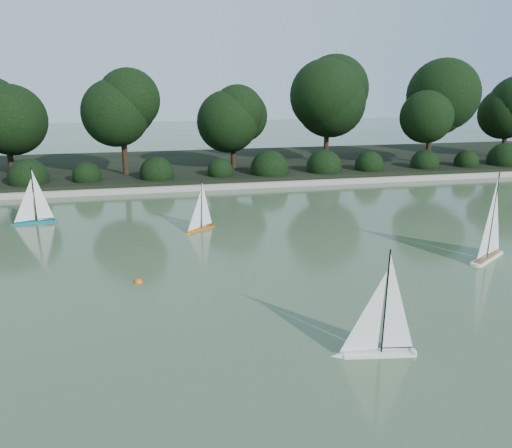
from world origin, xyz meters
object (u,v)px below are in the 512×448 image
(sailboat_white_b, at_px, (491,244))
(race_buoy, at_px, (139,283))
(sailboat_white_a, at_px, (372,338))
(sailboat_orange, at_px, (198,222))
(sailboat_teal, at_px, (31,214))

(sailboat_white_b, height_order, race_buoy, sailboat_white_b)
(sailboat_white_a, bearing_deg, race_buoy, 133.41)
(sailboat_white_b, xyz_separation_m, sailboat_orange, (-5.63, 3.25, -0.09))
(sailboat_white_a, relative_size, sailboat_orange, 1.20)
(sailboat_white_a, distance_m, race_buoy, 4.42)
(sailboat_white_b, distance_m, sailboat_teal, 10.85)
(sailboat_white_b, xyz_separation_m, race_buoy, (-7.03, 0.20, -0.30))
(sailboat_white_a, relative_size, sailboat_teal, 1.03)
(sailboat_white_a, bearing_deg, sailboat_teal, 126.27)
(sailboat_white_a, relative_size, race_buoy, 10.60)
(sailboat_orange, distance_m, race_buoy, 3.36)
(sailboat_orange, bearing_deg, sailboat_white_a, -75.40)
(sailboat_orange, bearing_deg, sailboat_teal, 159.26)
(sailboat_orange, bearing_deg, race_buoy, -114.72)
(sailboat_white_b, height_order, sailboat_teal, sailboat_white_b)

